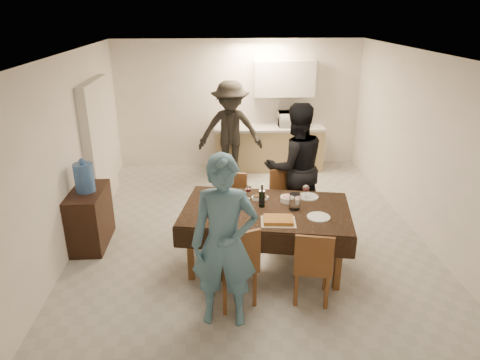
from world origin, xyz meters
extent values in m
cube|color=#B0B0AB|center=(0.00, 0.00, 0.00)|extent=(5.00, 6.00, 0.02)
cube|color=white|center=(0.00, 0.00, 2.60)|extent=(5.00, 6.00, 0.02)
cube|color=white|center=(0.00, 3.00, 1.30)|extent=(5.00, 0.02, 2.60)
cube|color=white|center=(0.00, -3.00, 1.30)|extent=(5.00, 0.02, 2.60)
cube|color=white|center=(-2.50, 0.00, 1.30)|extent=(0.02, 6.00, 2.60)
cube|color=white|center=(2.50, 0.00, 1.30)|extent=(0.02, 6.00, 2.60)
cube|color=silver|center=(-2.42, 1.20, 1.05)|extent=(0.15, 1.40, 2.10)
cube|color=tan|center=(0.60, 2.68, 0.43)|extent=(2.20, 0.60, 0.86)
cube|color=beige|center=(0.60, 2.68, 0.89)|extent=(2.24, 0.64, 0.05)
cube|color=white|center=(0.90, 2.82, 1.85)|extent=(1.20, 0.34, 0.70)
cube|color=black|center=(0.13, -0.92, 0.79)|extent=(2.26, 1.56, 0.04)
cube|color=brown|center=(0.13, -0.92, 0.38)|extent=(0.08, 0.08, 0.77)
cube|color=brown|center=(-0.32, -1.67, 0.48)|extent=(0.58, 0.58, 0.05)
cube|color=brown|center=(-0.32, -1.87, 0.75)|extent=(0.44, 0.20, 0.48)
cube|color=brown|center=(0.58, -1.67, 0.45)|extent=(0.50, 0.50, 0.05)
cube|color=brown|center=(0.58, -1.85, 0.70)|extent=(0.42, 0.13, 0.45)
cube|color=brown|center=(-0.32, -0.17, 0.46)|extent=(0.56, 0.56, 0.05)
cube|color=brown|center=(-0.32, -0.36, 0.72)|extent=(0.42, 0.19, 0.46)
cube|color=brown|center=(0.58, -0.17, 0.49)|extent=(0.61, 0.61, 0.05)
cube|color=brown|center=(0.58, -0.37, 0.76)|extent=(0.43, 0.24, 0.49)
cube|color=black|center=(-2.28, -0.25, 0.41)|extent=(0.44, 0.89, 0.82)
cylinder|color=#4879C8|center=(-2.28, -0.25, 1.02)|extent=(0.26, 0.26, 0.40)
cylinder|color=white|center=(0.48, -0.97, 0.92)|extent=(0.13, 0.13, 0.21)
cube|color=#C77C3A|center=(0.23, -1.30, 0.84)|extent=(0.43, 0.34, 0.05)
cylinder|color=white|center=(0.43, -0.74, 0.85)|extent=(0.18, 0.18, 0.07)
cylinder|color=white|center=(0.08, -0.64, 0.83)|extent=(0.20, 0.20, 0.04)
cylinder|color=white|center=(-0.47, -1.22, 0.82)|extent=(0.24, 0.24, 0.01)
cylinder|color=white|center=(0.73, -1.22, 0.82)|extent=(0.28, 0.28, 0.02)
cylinder|color=white|center=(-0.47, -0.62, 0.82)|extent=(0.28, 0.28, 0.02)
cylinder|color=white|center=(0.73, -0.62, 0.82)|extent=(0.27, 0.27, 0.02)
imported|color=white|center=(1.05, 2.68, 1.06)|extent=(0.53, 0.36, 0.29)
imported|color=teal|center=(-0.42, -1.97, 0.94)|extent=(0.73, 0.52, 1.88)
imported|color=black|center=(0.68, 0.13, 0.96)|extent=(1.06, 0.89, 1.93)
imported|color=black|center=(-0.20, 2.23, 0.96)|extent=(1.23, 0.71, 1.91)
camera|label=1|loc=(-0.49, -5.74, 3.16)|focal=32.00mm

